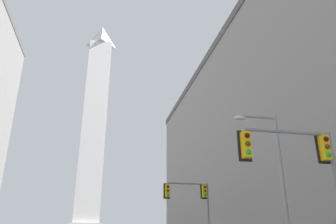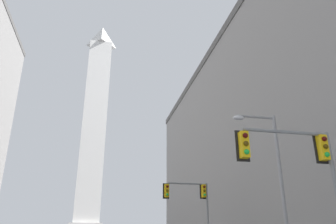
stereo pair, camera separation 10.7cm
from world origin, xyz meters
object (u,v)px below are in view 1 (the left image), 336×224
at_px(traffic_light_mid_right, 194,201).
at_px(traffic_light_near_right, 305,165).
at_px(street_lamp, 275,173).
at_px(obelisk, 94,127).

bearing_deg(traffic_light_mid_right, traffic_light_near_right, -89.74).
bearing_deg(traffic_light_mid_right, street_lamp, -85.78).
height_order(obelisk, street_lamp, obelisk).
bearing_deg(traffic_light_near_right, street_lamp, 77.63).
relative_size(traffic_light_near_right, traffic_light_mid_right, 0.96).
relative_size(obelisk, traffic_light_mid_right, 10.10).
height_order(obelisk, traffic_light_near_right, obelisk).
bearing_deg(traffic_light_near_right, traffic_light_mid_right, 90.26).
xyz_separation_m(obelisk, traffic_light_mid_right, (10.65, -62.38, -26.30)).
bearing_deg(street_lamp, traffic_light_near_right, -102.37).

